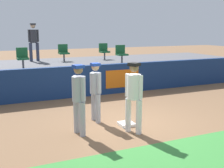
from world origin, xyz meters
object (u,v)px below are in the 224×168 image
object	(u,v)px
first_base	(126,124)
spectator_hooded	(34,39)
player_coach_visitor	(96,88)
seat_front_left	(23,57)
seat_back_right	(104,50)
seat_front_right	(121,53)
seat_back_center	(64,52)
player_runner_visitor	(79,95)
player_fielder_home	(134,93)

from	to	relation	value
first_base	spectator_hooded	bearing A→B (deg)	99.62
first_base	player_coach_visitor	size ratio (longest dim) A/B	0.23
seat_front_left	seat_back_right	bearing A→B (deg)	22.62
player_coach_visitor	first_base	bearing A→B (deg)	39.96
seat_front_right	seat_back_center	bearing A→B (deg)	142.13
player_coach_visitor	seat_back_center	world-z (taller)	seat_back_center
player_coach_visitor	seat_back_right	size ratio (longest dim) A/B	2.04
player_runner_visitor	seat_back_center	distance (m)	7.31
player_fielder_home	seat_back_center	distance (m)	7.60
player_fielder_home	spectator_hooded	xyz separation A→B (m)	(-1.22, 8.19, 1.08)
first_base	seat_back_right	distance (m)	7.53
player_coach_visitor	seat_back_center	xyz separation A→B (m)	(0.68, 6.36, 0.55)
player_coach_visitor	seat_front_left	size ratio (longest dim) A/B	2.04
player_runner_visitor	seat_back_right	size ratio (longest dim) A/B	2.13
seat_back_center	seat_back_right	size ratio (longest dim) A/B	1.00
seat_front_right	spectator_hooded	distance (m)	4.40
player_runner_visitor	seat_front_right	world-z (taller)	seat_front_right
player_fielder_home	seat_front_left	distance (m)	6.15
player_fielder_home	seat_front_right	bearing A→B (deg)	128.38
seat_back_right	spectator_hooded	size ratio (longest dim) A/B	0.45
seat_back_right	seat_back_center	bearing A→B (deg)	180.00
player_fielder_home	seat_back_center	size ratio (longest dim) A/B	2.18
player_fielder_home	player_runner_visitor	distance (m)	1.38
seat_front_right	seat_back_right	bearing A→B (deg)	94.63
seat_front_right	spectator_hooded	xyz separation A→B (m)	(-3.64, 2.40, 0.60)
seat_back_center	seat_front_left	bearing A→B (deg)	-140.09
player_fielder_home	seat_back_right	world-z (taller)	seat_back_right
player_runner_visitor	seat_front_right	bearing A→B (deg)	134.24
seat_front_right	seat_back_right	distance (m)	1.81
seat_back_right	seat_front_right	bearing A→B (deg)	-85.37
player_runner_visitor	seat_back_right	bearing A→B (deg)	142.50
player_fielder_home	seat_back_right	size ratio (longest dim) A/B	2.18
first_base	player_fielder_home	distance (m)	1.15
seat_front_right	seat_front_left	xyz separation A→B (m)	(-4.47, -0.00, -0.00)
player_fielder_home	seat_front_left	bearing A→B (deg)	170.56
player_fielder_home	seat_back_right	bearing A→B (deg)	134.39
player_coach_visitor	seat_front_right	distance (m)	5.49
player_runner_visitor	seat_back_center	world-z (taller)	seat_back_center
seat_front_right	spectator_hooded	world-z (taller)	spectator_hooded
first_base	spectator_hooded	distance (m)	8.03
seat_back_center	seat_front_left	distance (m)	2.81
seat_back_center	spectator_hooded	world-z (taller)	spectator_hooded
spectator_hooded	seat_back_right	bearing A→B (deg)	168.45
seat_front_left	player_coach_visitor	bearing A→B (deg)	-72.16
seat_front_right	player_fielder_home	bearing A→B (deg)	-112.74
first_base	seat_front_right	world-z (taller)	seat_front_right
seat_back_center	player_fielder_home	bearing A→B (deg)	-90.83
player_runner_visitor	seat_front_right	distance (m)	6.55
player_fielder_home	player_runner_visitor	bearing A→B (deg)	-137.04
player_runner_visitor	seat_front_left	distance (m)	5.43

